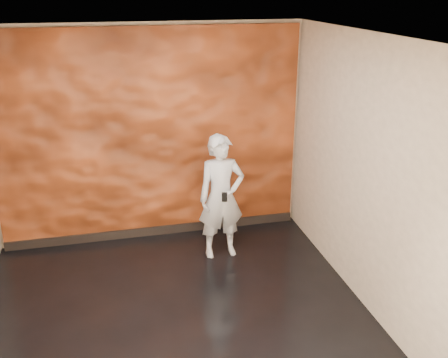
# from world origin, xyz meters

# --- Properties ---
(room) EXTENTS (4.02, 4.02, 2.81)m
(room) POSITION_xyz_m (0.00, 0.00, 1.40)
(room) COLOR black
(room) RESTS_ON ground
(feature_wall) EXTENTS (3.90, 0.06, 2.75)m
(feature_wall) POSITION_xyz_m (0.00, 1.96, 1.38)
(feature_wall) COLOR #BF5022
(feature_wall) RESTS_ON ground
(baseboard) EXTENTS (3.90, 0.04, 0.12)m
(baseboard) POSITION_xyz_m (0.00, 1.92, 0.06)
(baseboard) COLOR black
(baseboard) RESTS_ON ground
(man) EXTENTS (0.59, 0.40, 1.57)m
(man) POSITION_xyz_m (0.76, 1.21, 0.79)
(man) COLOR #979AA5
(man) RESTS_ON ground
(phone) EXTENTS (0.07, 0.03, 0.12)m
(phone) POSITION_xyz_m (0.74, 0.97, 0.89)
(phone) COLOR black
(phone) RESTS_ON man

